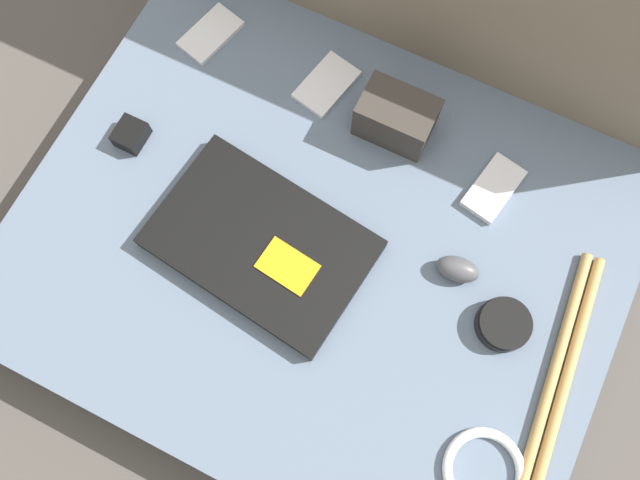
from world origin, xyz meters
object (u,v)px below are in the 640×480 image
(phone_small, at_px, (326,85))
(camera_pouch, at_px, (396,117))
(speaker_puck, at_px, (504,324))
(charger_brick, at_px, (131,135))
(computer_mouse, at_px, (458,269))
(laptop, at_px, (261,243))
(phone_black, at_px, (211,34))
(phone_silver, at_px, (493,188))

(phone_small, distance_m, camera_pouch, 0.15)
(speaker_puck, relative_size, charger_brick, 1.59)
(computer_mouse, xyz_separation_m, speaker_puck, (0.10, -0.05, -0.00))
(laptop, relative_size, charger_brick, 6.82)
(speaker_puck, relative_size, phone_black, 0.68)
(camera_pouch, height_order, charger_brick, camera_pouch)
(speaker_puck, xyz_separation_m, phone_small, (-0.44, 0.26, -0.01))
(phone_black, xyz_separation_m, phone_small, (0.24, -0.00, 0.00))
(computer_mouse, relative_size, phone_black, 0.59)
(laptop, height_order, phone_small, laptop)
(speaker_puck, xyz_separation_m, phone_silver, (-0.10, 0.21, -0.01))
(speaker_puck, distance_m, charger_brick, 0.70)
(laptop, distance_m, camera_pouch, 0.31)
(speaker_puck, relative_size, phone_small, 0.68)
(camera_pouch, bearing_deg, charger_brick, -151.42)
(charger_brick, bearing_deg, speaker_puck, -1.84)
(computer_mouse, bearing_deg, speaker_puck, -33.95)
(phone_silver, relative_size, phone_black, 0.98)
(phone_black, distance_m, phone_small, 0.24)
(computer_mouse, xyz_separation_m, phone_silver, (0.00, 0.16, -0.01))
(computer_mouse, height_order, camera_pouch, camera_pouch)
(computer_mouse, distance_m, phone_small, 0.40)
(laptop, height_order, computer_mouse, computer_mouse)
(phone_silver, height_order, camera_pouch, camera_pouch)
(computer_mouse, bearing_deg, phone_silver, 81.76)
(speaker_puck, xyz_separation_m, camera_pouch, (-0.30, 0.24, 0.03))
(speaker_puck, xyz_separation_m, charger_brick, (-0.70, 0.02, 0.00))
(phone_small, bearing_deg, phone_silver, 3.50)
(speaker_puck, height_order, camera_pouch, camera_pouch)
(speaker_puck, distance_m, phone_small, 0.51)
(laptop, xyz_separation_m, phone_black, (-0.27, 0.31, -0.01))
(computer_mouse, distance_m, phone_silver, 0.16)
(laptop, distance_m, computer_mouse, 0.32)
(phone_silver, height_order, charger_brick, charger_brick)
(laptop, height_order, phone_silver, laptop)
(phone_silver, bearing_deg, phone_small, -177.57)
(laptop, relative_size, computer_mouse, 4.95)
(camera_pouch, bearing_deg, phone_small, 170.85)
(phone_small, bearing_deg, laptop, -71.35)
(phone_silver, distance_m, phone_black, 0.58)
(laptop, relative_size, phone_silver, 2.99)
(phone_silver, bearing_deg, phone_black, -174.01)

